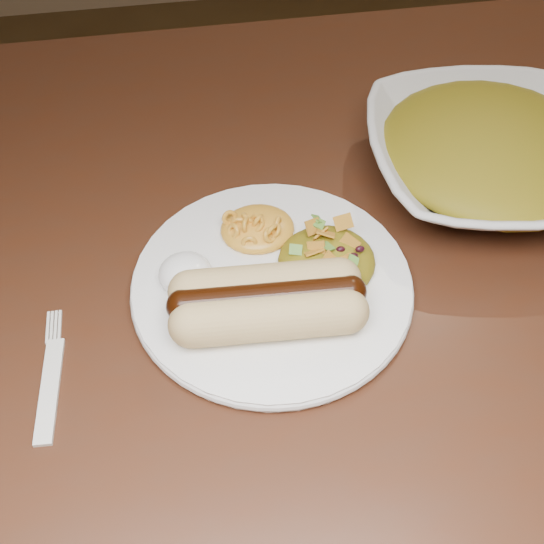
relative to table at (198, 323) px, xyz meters
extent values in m
plane|color=#45321B|center=(0.00, 0.00, -0.66)|extent=(4.00, 4.00, 0.00)
cube|color=#3B1B0D|center=(0.00, 0.00, 0.07)|extent=(1.60, 0.90, 0.04)
cylinder|color=white|center=(0.08, -0.04, 0.10)|extent=(0.28, 0.28, 0.01)
cylinder|color=tan|center=(0.06, -0.09, 0.13)|extent=(0.14, 0.05, 0.04)
cylinder|color=tan|center=(0.06, -0.06, 0.13)|extent=(0.14, 0.05, 0.04)
cylinder|color=black|center=(0.06, -0.08, 0.13)|extent=(0.15, 0.04, 0.03)
ellipsoid|color=gold|center=(0.07, 0.02, 0.12)|extent=(0.09, 0.09, 0.03)
ellipsoid|color=white|center=(0.00, -0.03, 0.12)|extent=(0.05, 0.05, 0.03)
ellipsoid|color=#B17112|center=(0.13, -0.03, 0.12)|extent=(0.09, 0.09, 0.04)
cube|color=white|center=(-0.13, -0.12, 0.09)|extent=(0.03, 0.16, 0.00)
imported|color=silver|center=(0.33, 0.07, 0.12)|extent=(0.29, 0.29, 0.06)
ellipsoid|color=#B17112|center=(0.33, 0.07, 0.14)|extent=(0.29, 0.29, 0.06)
camera|label=1|loc=(0.01, -0.41, 0.57)|focal=42.00mm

